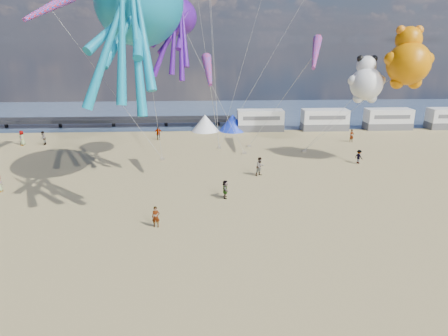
# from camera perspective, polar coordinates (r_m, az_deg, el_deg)

# --- Properties ---
(ground) EXTENTS (120.00, 120.00, 0.00)m
(ground) POSITION_cam_1_polar(r_m,az_deg,el_deg) (21.21, 3.85, -18.76)
(ground) COLOR tan
(ground) RESTS_ON ground
(water) EXTENTS (120.00, 120.00, 0.00)m
(water) POSITION_cam_1_polar(r_m,az_deg,el_deg) (73.02, -1.20, 7.89)
(water) COLOR #394E6D
(water) RESTS_ON ground
(pier) EXTENTS (60.00, 3.00, 0.50)m
(pier) POSITION_cam_1_polar(r_m,az_deg,el_deg) (67.13, -25.66, 6.11)
(pier) COLOR black
(pier) RESTS_ON ground
(motorhome_0) EXTENTS (6.60, 2.50, 3.00)m
(motorhome_0) POSITION_cam_1_polar(r_m,az_deg,el_deg) (58.55, 5.19, 6.81)
(motorhome_0) COLOR silver
(motorhome_0) RESTS_ON ground
(motorhome_1) EXTENTS (6.60, 2.50, 3.00)m
(motorhome_1) POSITION_cam_1_polar(r_m,az_deg,el_deg) (60.62, 14.18, 6.72)
(motorhome_1) COLOR silver
(motorhome_1) RESTS_ON ground
(motorhome_2) EXTENTS (6.60, 2.50, 3.00)m
(motorhome_2) POSITION_cam_1_polar(r_m,az_deg,el_deg) (64.05, 22.39, 6.50)
(motorhome_2) COLOR silver
(motorhome_2) RESTS_ON ground
(tent_white) EXTENTS (4.00, 4.00, 2.40)m
(tent_white) POSITION_cam_1_polar(r_m,az_deg,el_deg) (58.03, -2.71, 6.46)
(tent_white) COLOR white
(tent_white) RESTS_ON ground
(tent_blue) EXTENTS (4.00, 4.00, 2.40)m
(tent_blue) POSITION_cam_1_polar(r_m,az_deg,el_deg) (58.18, 1.26, 6.51)
(tent_blue) COLOR #1933CC
(tent_blue) RESTS_ON ground
(standing_person) EXTENTS (0.58, 0.39, 1.53)m
(standing_person) POSITION_cam_1_polar(r_m,az_deg,el_deg) (28.65, -9.71, -6.90)
(standing_person) COLOR tan
(standing_person) RESTS_ON ground
(beachgoer_1) EXTENTS (1.08, 0.97, 1.85)m
(beachgoer_1) POSITION_cam_1_polar(r_m,az_deg,el_deg) (38.82, 5.16, 0.21)
(beachgoer_1) COLOR #7F6659
(beachgoer_1) RESTS_ON ground
(beachgoer_2) EXTENTS (0.83, 0.90, 1.48)m
(beachgoer_2) POSITION_cam_1_polar(r_m,az_deg,el_deg) (44.97, 18.71, 1.55)
(beachgoer_2) COLOR #7F6659
(beachgoer_2) RESTS_ON ground
(beachgoer_3) EXTENTS (1.23, 0.77, 1.83)m
(beachgoer_3) POSITION_cam_1_polar(r_m,az_deg,el_deg) (53.42, -9.35, 4.94)
(beachgoer_3) COLOR #7F6659
(beachgoer_3) RESTS_ON ground
(beachgoer_4) EXTENTS (0.38, 0.92, 1.56)m
(beachgoer_4) POSITION_cam_1_polar(r_m,az_deg,el_deg) (33.25, 0.18, -3.04)
(beachgoer_4) COLOR #7F6659
(beachgoer_4) RESTS_ON ground
(beachgoer_5) EXTENTS (1.60, 0.87, 1.65)m
(beachgoer_5) POSITION_cam_1_polar(r_m,az_deg,el_deg) (54.18, 17.77, 4.40)
(beachgoer_5) COLOR #7F6659
(beachgoer_5) RESTS_ON ground
(beachgoer_6) EXTENTS (0.48, 0.70, 1.86)m
(beachgoer_6) POSITION_cam_1_polar(r_m,az_deg,el_deg) (56.08, -26.88, 3.86)
(beachgoer_6) COLOR #7F6659
(beachgoer_6) RESTS_ON ground
(beachgoer_7) EXTENTS (0.67, 0.93, 1.75)m
(beachgoer_7) POSITION_cam_1_polar(r_m,az_deg,el_deg) (55.11, -24.44, 3.92)
(beachgoer_7) COLOR #7F6659
(beachgoer_7) RESTS_ON ground
(sandbag_a) EXTENTS (0.50, 0.35, 0.22)m
(sandbag_a) POSITION_cam_1_polar(r_m,az_deg,el_deg) (44.45, -8.78, 1.27)
(sandbag_a) COLOR gray
(sandbag_a) RESTS_ON ground
(sandbag_b) EXTENTS (0.50, 0.35, 0.22)m
(sandbag_b) POSITION_cam_1_polar(r_m,az_deg,el_deg) (46.39, 2.93, 2.16)
(sandbag_b) COLOR gray
(sandbag_b) RESTS_ON ground
(sandbag_c) EXTENTS (0.50, 0.35, 0.22)m
(sandbag_c) POSITION_cam_1_polar(r_m,az_deg,el_deg) (48.13, 11.39, 2.41)
(sandbag_c) COLOR gray
(sandbag_c) RESTS_ON ground
(sandbag_d) EXTENTS (0.50, 0.35, 0.22)m
(sandbag_d) POSITION_cam_1_polar(r_m,az_deg,el_deg) (49.49, 3.61, 3.15)
(sandbag_d) COLOR gray
(sandbag_d) RESTS_ON ground
(sandbag_e) EXTENTS (0.50, 0.35, 0.22)m
(sandbag_e) POSITION_cam_1_polar(r_m,az_deg,el_deg) (48.55, -0.72, 2.90)
(sandbag_e) COLOR gray
(sandbag_e) RESTS_ON ground
(kite_octopus_teal) EXTENTS (7.50, 12.69, 13.57)m
(kite_octopus_teal) POSITION_cam_1_polar(r_m,az_deg,el_deg) (34.85, -11.94, 22.22)
(kite_octopus_teal) COLOR #0D7FA1
(kite_octopus_purple) EXTENTS (6.84, 9.18, 9.65)m
(kite_octopus_purple) POSITION_cam_1_polar(r_m,az_deg,el_deg) (41.17, -6.51, 20.63)
(kite_octopus_purple) COLOR #440F81
(kite_panda) EXTENTS (4.54, 4.35, 5.60)m
(kite_panda) POSITION_cam_1_polar(r_m,az_deg,el_deg) (43.70, 19.68, 11.24)
(kite_panda) COLOR white
(kite_teddy_orange) EXTENTS (5.93, 5.71, 7.07)m
(kite_teddy_orange) POSITION_cam_1_polar(r_m,az_deg,el_deg) (43.81, 24.84, 13.38)
(kite_teddy_orange) COLOR orange
(windsock_left) EXTENTS (3.47, 7.18, 7.23)m
(windsock_left) POSITION_cam_1_polar(r_m,az_deg,el_deg) (42.71, -23.65, 20.29)
(windsock_left) COLOR red
(windsock_mid) EXTENTS (2.97, 6.64, 6.65)m
(windsock_mid) POSITION_cam_1_polar(r_m,az_deg,el_deg) (44.77, 12.95, 15.76)
(windsock_mid) COLOR red
(windsock_right) EXTENTS (1.20, 4.43, 4.38)m
(windsock_right) POSITION_cam_1_polar(r_m,az_deg,el_deg) (35.55, -2.26, 13.74)
(windsock_right) COLOR red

